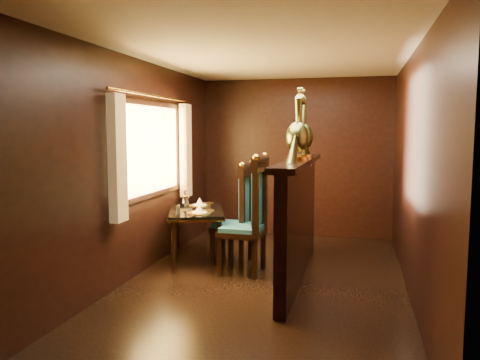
{
  "coord_description": "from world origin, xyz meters",
  "views": [
    {
      "loc": [
        0.96,
        -4.95,
        1.68
      ],
      "look_at": [
        -0.34,
        0.22,
        1.12
      ],
      "focal_mm": 35.0,
      "sensor_mm": 36.0,
      "label": 1
    }
  ],
  "objects_px": {
    "dining_table": "(196,214)",
    "chair_right": "(241,210)",
    "chair_left": "(253,211)",
    "peacock_right": "(303,124)",
    "peacock_left": "(297,123)"
  },
  "relations": [
    {
      "from": "chair_right",
      "to": "peacock_left",
      "type": "xyz_separation_m",
      "value": [
        0.78,
        -0.59,
        1.08
      ]
    },
    {
      "from": "dining_table",
      "to": "peacock_right",
      "type": "bearing_deg",
      "value": -22.24
    },
    {
      "from": "chair_right",
      "to": "peacock_left",
      "type": "height_order",
      "value": "peacock_left"
    },
    {
      "from": "peacock_left",
      "to": "peacock_right",
      "type": "distance_m",
      "value": 0.55
    },
    {
      "from": "dining_table",
      "to": "peacock_left",
      "type": "xyz_separation_m",
      "value": [
        1.38,
        -0.61,
        1.16
      ]
    },
    {
      "from": "dining_table",
      "to": "chair_right",
      "type": "bearing_deg",
      "value": -21.2
    },
    {
      "from": "dining_table",
      "to": "chair_right",
      "type": "distance_m",
      "value": 0.61
    },
    {
      "from": "peacock_left",
      "to": "dining_table",
      "type": "bearing_deg",
      "value": 156.16
    },
    {
      "from": "chair_left",
      "to": "peacock_left",
      "type": "xyz_separation_m",
      "value": [
        0.54,
        -0.22,
        1.02
      ]
    },
    {
      "from": "dining_table",
      "to": "chair_right",
      "type": "relative_size",
      "value": 0.99
    },
    {
      "from": "dining_table",
      "to": "peacock_left",
      "type": "distance_m",
      "value": 1.9
    },
    {
      "from": "peacock_left",
      "to": "peacock_right",
      "type": "height_order",
      "value": "peacock_left"
    },
    {
      "from": "dining_table",
      "to": "chair_left",
      "type": "relative_size",
      "value": 0.91
    },
    {
      "from": "peacock_right",
      "to": "chair_left",
      "type": "bearing_deg",
      "value": -148.96
    },
    {
      "from": "chair_left",
      "to": "chair_right",
      "type": "xyz_separation_m",
      "value": [
        -0.24,
        0.37,
        -0.06
      ]
    }
  ]
}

